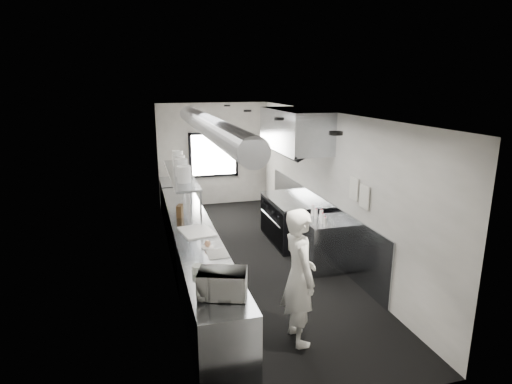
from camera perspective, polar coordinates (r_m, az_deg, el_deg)
floor at (r=8.32m, az=-0.66°, el=-8.98°), size 3.00×8.00×0.01m
ceiling at (r=7.64m, az=-0.73°, el=10.64°), size 3.00×8.00×0.01m
wall_back at (r=11.69m, az=-5.75°, el=5.05°), size 3.00×0.02×2.80m
wall_front at (r=4.34m, az=13.30°, el=-12.18°), size 3.00×0.02×2.80m
wall_left at (r=7.63m, az=-11.65°, el=-0.34°), size 0.02×8.00×2.80m
wall_right at (r=8.36m, az=9.29°, el=1.08°), size 0.02×8.00×2.80m
wall_cladding at (r=8.85m, az=8.14°, el=-3.84°), size 0.03×5.50×1.10m
hvac_duct at (r=7.91m, az=-6.44°, el=8.87°), size 0.40×6.40×0.40m
service_window at (r=11.66m, az=-5.72°, el=5.02°), size 1.36×0.05×1.25m
exhaust_hood at (r=8.68m, az=5.17°, el=8.34°), size 0.81×2.20×0.88m
prep_counter at (r=7.49m, az=-8.29°, el=-8.16°), size 0.70×6.00×0.90m
pass_shelf at (r=8.59m, az=-10.14°, el=2.33°), size 0.45×3.00×0.68m
range at (r=9.07m, az=4.55°, el=-3.82°), size 0.88×1.60×0.94m
bottle_station at (r=7.90m, az=8.81°, el=-6.95°), size 0.65×0.80×0.90m
far_work_table at (r=10.98m, az=-10.82°, el=-0.85°), size 0.70×1.20×0.90m
notice_sheet_a at (r=7.26m, az=13.07°, el=0.45°), size 0.02×0.28×0.38m
notice_sheet_b at (r=6.98m, az=14.41°, el=-0.63°), size 0.02×0.28×0.38m
line_cook at (r=5.56m, az=5.84°, el=-11.27°), size 0.44×0.67×1.82m
microwave at (r=5.05m, az=-4.57°, el=-12.20°), size 0.62×0.54×0.31m
deli_tub_a at (r=5.17m, az=-6.76°, el=-12.94°), size 0.17×0.17×0.10m
deli_tub_b at (r=5.67m, az=-7.85°, el=-10.28°), size 0.19×0.19×0.11m
newspaper at (r=6.25m, az=-5.23°, el=-8.30°), size 0.30×0.37×0.01m
small_plate at (r=6.49m, az=-6.53°, el=-7.39°), size 0.21×0.21×0.02m
pastry at (r=6.47m, az=-6.55°, el=-6.93°), size 0.10×0.10×0.10m
cutting_board at (r=7.16m, az=-7.99°, el=-5.28°), size 0.60×0.73×0.02m
knife_block at (r=7.97m, az=-10.24°, el=-2.52°), size 0.15×0.23×0.23m
plate_stack_a at (r=7.74m, az=-9.69°, el=2.39°), size 0.27×0.27×0.30m
plate_stack_b at (r=8.30m, az=-10.04°, el=3.30°), size 0.32×0.32×0.33m
plate_stack_c at (r=8.82m, az=-10.26°, el=3.88°), size 0.28×0.28×0.31m
plate_stack_d at (r=9.25m, az=-10.51°, el=4.47°), size 0.26×0.26×0.34m
squeeze_bottle_a at (r=7.42m, az=9.31°, el=-4.03°), size 0.07×0.07×0.16m
squeeze_bottle_b at (r=7.57m, az=8.97°, el=-3.59°), size 0.08×0.08×0.18m
squeeze_bottle_c at (r=7.73m, az=8.80°, el=-3.11°), size 0.07×0.07×0.19m
squeeze_bottle_d at (r=7.82m, az=8.09°, el=-2.95°), size 0.06×0.06×0.18m
squeeze_bottle_e at (r=7.98m, az=7.67°, el=-2.52°), size 0.08×0.08×0.20m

